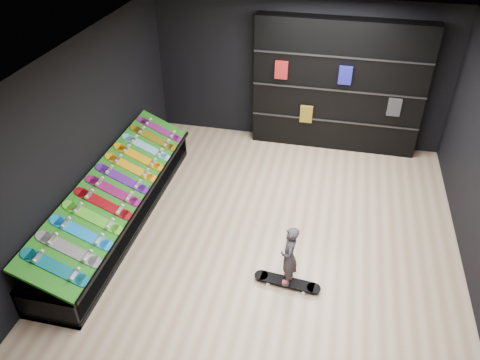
% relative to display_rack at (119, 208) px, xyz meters
% --- Properties ---
extents(floor, '(6.00, 7.00, 0.01)m').
position_rel_display_rack_xyz_m(floor, '(2.55, 0.00, -0.25)').
color(floor, '#CAAC88').
rests_on(floor, ground).
extents(ceiling, '(6.00, 7.00, 0.01)m').
position_rel_display_rack_xyz_m(ceiling, '(2.55, 0.00, 2.75)').
color(ceiling, white).
rests_on(ceiling, ground).
extents(wall_back, '(6.00, 0.02, 3.00)m').
position_rel_display_rack_xyz_m(wall_back, '(2.55, 3.50, 1.25)').
color(wall_back, black).
rests_on(wall_back, ground).
extents(wall_left, '(0.02, 7.00, 3.00)m').
position_rel_display_rack_xyz_m(wall_left, '(-0.45, 0.00, 1.25)').
color(wall_left, black).
rests_on(wall_left, ground).
extents(display_rack, '(0.90, 4.50, 0.50)m').
position_rel_display_rack_xyz_m(display_rack, '(0.00, 0.00, 0.00)').
color(display_rack, black).
rests_on(display_rack, ground).
extents(turf_ramp, '(0.92, 4.50, 0.46)m').
position_rel_display_rack_xyz_m(turf_ramp, '(0.05, 0.00, 0.46)').
color(turf_ramp, '#17620F').
rests_on(turf_ramp, display_rack).
extents(back_shelving, '(3.36, 0.39, 2.69)m').
position_rel_display_rack_xyz_m(back_shelving, '(3.35, 3.32, 1.09)').
color(back_shelving, black).
rests_on(back_shelving, ground).
extents(floor_skateboard, '(1.00, 0.32, 0.09)m').
position_rel_display_rack_xyz_m(floor_skateboard, '(2.99, -0.87, -0.21)').
color(floor_skateboard, black).
rests_on(floor_skateboard, ground).
extents(child, '(0.17, 0.23, 0.59)m').
position_rel_display_rack_xyz_m(child, '(2.99, -0.87, 0.14)').
color(child, black).
rests_on(child, floor_skateboard).
extents(display_board_0, '(0.93, 0.22, 0.50)m').
position_rel_display_rack_xyz_m(display_board_0, '(0.06, -1.90, 0.49)').
color(display_board_0, '#0C8C99').
rests_on(display_board_0, turf_ramp).
extents(display_board_1, '(0.93, 0.22, 0.50)m').
position_rel_display_rack_xyz_m(display_board_1, '(0.06, -1.55, 0.49)').
color(display_board_1, black).
rests_on(display_board_1, turf_ramp).
extents(display_board_2, '(0.93, 0.22, 0.50)m').
position_rel_display_rack_xyz_m(display_board_2, '(0.06, -1.21, 0.49)').
color(display_board_2, blue).
rests_on(display_board_2, turf_ramp).
extents(display_board_3, '(0.93, 0.22, 0.50)m').
position_rel_display_rack_xyz_m(display_board_3, '(0.06, -0.86, 0.49)').
color(display_board_3, green).
rests_on(display_board_3, turf_ramp).
extents(display_board_4, '(0.93, 0.22, 0.50)m').
position_rel_display_rack_xyz_m(display_board_4, '(0.06, -0.52, 0.49)').
color(display_board_4, red).
rests_on(display_board_4, turf_ramp).
extents(display_board_5, '(0.93, 0.22, 0.50)m').
position_rel_display_rack_xyz_m(display_board_5, '(0.06, -0.17, 0.49)').
color(display_board_5, '#E5198C').
rests_on(display_board_5, turf_ramp).
extents(display_board_6, '(0.93, 0.22, 0.50)m').
position_rel_display_rack_xyz_m(display_board_6, '(0.06, 0.17, 0.49)').
color(display_board_6, purple).
rests_on(display_board_6, turf_ramp).
extents(display_board_7, '(0.93, 0.22, 0.50)m').
position_rel_display_rack_xyz_m(display_board_7, '(0.06, 0.52, 0.49)').
color(display_board_7, orange).
rests_on(display_board_7, turf_ramp).
extents(display_board_8, '(0.93, 0.22, 0.50)m').
position_rel_display_rack_xyz_m(display_board_8, '(0.06, 0.86, 0.49)').
color(display_board_8, yellow).
rests_on(display_board_8, turf_ramp).
extents(display_board_9, '(0.93, 0.22, 0.50)m').
position_rel_display_rack_xyz_m(display_board_9, '(0.06, 1.21, 0.49)').
color(display_board_9, '#0CB2E5').
rests_on(display_board_9, turf_ramp).
extents(display_board_10, '(0.93, 0.22, 0.50)m').
position_rel_display_rack_xyz_m(display_board_10, '(0.06, 1.55, 0.49)').
color(display_board_10, yellow).
rests_on(display_board_10, turf_ramp).
extents(display_board_11, '(0.93, 0.22, 0.50)m').
position_rel_display_rack_xyz_m(display_board_11, '(0.06, 1.90, 0.49)').
color(display_board_11, '#2626BF').
rests_on(display_board_11, turf_ramp).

